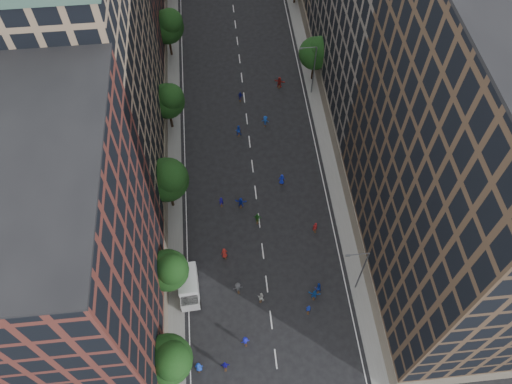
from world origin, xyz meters
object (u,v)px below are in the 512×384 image
streetlamp_near (361,269)px  skater_1 (308,309)px  skater_2 (318,287)px  cargo_van (189,286)px  streetlamp_far (313,68)px  skater_0 (199,367)px

streetlamp_near → skater_1: size_ratio=5.76×
skater_1 → skater_2: skater_2 is taller
cargo_van → skater_2: (15.26, -1.46, -0.57)m
streetlamp_far → skater_0: bearing=-114.8°
cargo_van → skater_2: 15.34m
cargo_van → skater_2: cargo_van is taller
skater_0 → skater_2: 16.43m
streetlamp_near → cargo_van: 20.08m
cargo_van → skater_0: size_ratio=2.89×
streetlamp_far → cargo_van: size_ratio=1.71×
streetlamp_near → skater_2: size_ratio=5.17×
skater_0 → cargo_van: bearing=-84.3°
cargo_van → skater_1: size_ratio=3.36×
cargo_van → skater_2: size_ratio=3.02×
skater_0 → skater_2: bearing=-150.8°
streetlamp_far → skater_0: (-18.87, -40.75, -4.25)m
streetlamp_near → skater_0: (-18.87, -7.75, -4.25)m
cargo_van → streetlamp_far: bearing=54.8°
streetlamp_far → skater_2: size_ratio=5.17×
skater_1 → streetlamp_near: bearing=-149.0°
skater_1 → cargo_van: bearing=-7.1°
streetlamp_far → cargo_van: (-19.67, -31.46, -3.72)m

